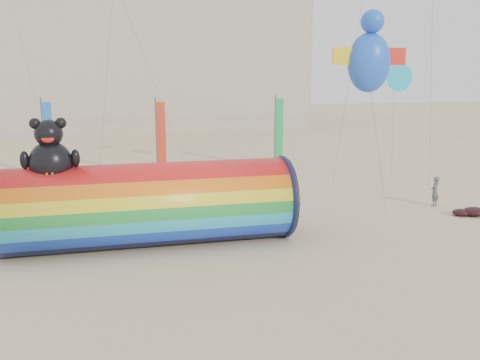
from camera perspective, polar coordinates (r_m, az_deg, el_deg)
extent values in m
plane|color=#CCB58C|center=(21.50, -0.34, -7.14)|extent=(160.00, 160.00, 0.00)
cube|color=#B7AD99|center=(66.23, -20.76, 13.72)|extent=(60.00, 15.00, 20.00)
cube|color=#28303D|center=(58.76, -21.66, 14.48)|extent=(59.50, 0.12, 17.00)
cylinder|color=red|center=(21.64, -9.63, -2.59)|extent=(11.42, 3.33, 3.33)
torus|color=#0F1438|center=(22.71, 4.58, -1.77)|extent=(0.23, 3.49, 3.49)
cylinder|color=black|center=(22.75, 4.90, -1.75)|extent=(0.06, 3.30, 3.30)
ellipsoid|color=black|center=(21.33, -19.53, 1.65)|extent=(1.63, 1.46, 1.71)
ellipsoid|color=yellow|center=(20.83, -19.64, 1.15)|extent=(0.84, 0.37, 0.73)
sphere|color=black|center=(21.17, -19.74, 4.69)|extent=(1.05, 1.05, 1.05)
sphere|color=black|center=(21.18, -21.05, 5.64)|extent=(0.42, 0.42, 0.42)
sphere|color=black|center=(21.09, -18.57, 5.79)|extent=(0.42, 0.42, 0.42)
ellipsoid|color=red|center=(20.76, -19.83, 4.16)|extent=(0.46, 0.17, 0.29)
ellipsoid|color=black|center=(21.32, -22.00, 1.98)|extent=(0.34, 0.34, 0.69)
ellipsoid|color=black|center=(21.13, -17.15, 2.24)|extent=(0.34, 0.34, 0.69)
imported|color=#4D5053|center=(29.30, 20.07, -1.14)|extent=(0.67, 0.62, 1.54)
ellipsoid|color=#32090E|center=(28.23, 23.73, -3.10)|extent=(1.17, 0.99, 0.41)
ellipsoid|color=#32090E|center=(28.00, 22.56, -3.21)|extent=(0.91, 0.77, 0.32)
ellipsoid|color=#32090E|center=(28.73, 23.71, -2.99)|extent=(0.78, 0.66, 0.27)
cylinder|color=#59595E|center=(36.18, -20.23, 4.15)|extent=(0.10, 0.10, 5.20)
cube|color=blue|center=(36.14, -19.74, 4.26)|extent=(0.56, 0.06, 4.50)
cylinder|color=#59595E|center=(34.48, -8.89, 4.39)|extent=(0.10, 0.10, 5.20)
cube|color=red|center=(34.50, -8.38, 4.49)|extent=(0.56, 0.06, 4.50)
cylinder|color=#59595E|center=(37.90, 3.75, 5.17)|extent=(0.10, 0.10, 5.20)
cube|color=green|center=(37.99, 4.20, 5.26)|extent=(0.56, 0.06, 4.50)
ellipsoid|color=blue|center=(21.15, 13.61, 12.08)|extent=(1.67, 1.30, 2.23)
cone|color=#1CBEE1|center=(30.85, 16.10, 10.48)|extent=(1.48, 1.48, 1.33)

